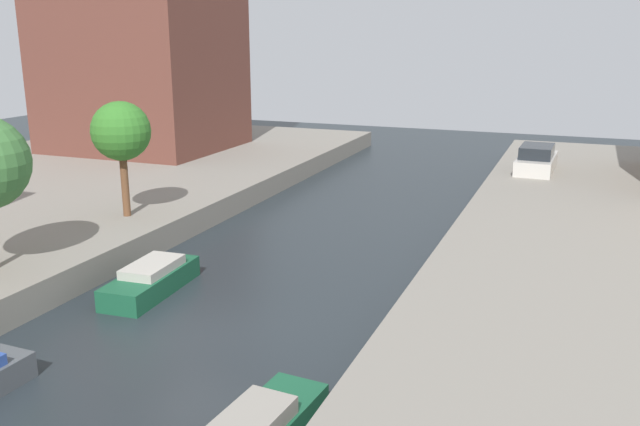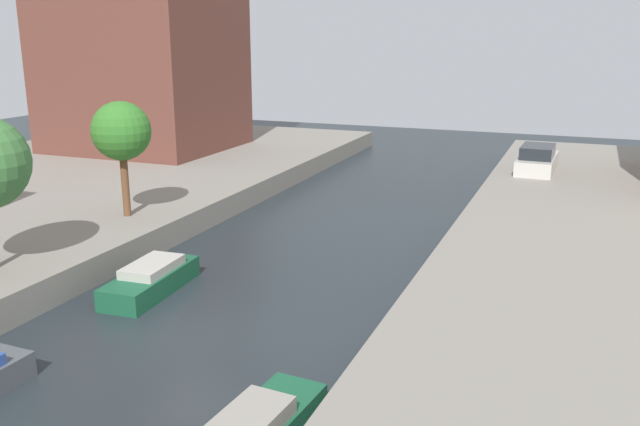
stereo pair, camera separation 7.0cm
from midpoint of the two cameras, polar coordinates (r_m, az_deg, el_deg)
The scene contains 4 objects.
ground_plane at distance 18.98m, azimuth -10.20°, elevation -10.15°, with size 84.00×84.00×0.00m, color #232B30.
street_tree_3 at distance 26.98m, azimuth -16.34°, elevation 6.58°, with size 2.26×2.26×4.47m.
parked_car at distance 36.81m, azimuth 17.89°, elevation 4.27°, with size 1.91×4.51×1.36m.
moored_boat_left_3 at distance 22.12m, azimuth -13.96°, elevation -5.47°, with size 1.63×3.94×0.96m.
Camera 2 is at (9.31, -14.47, 8.01)m, focal length 37.97 mm.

